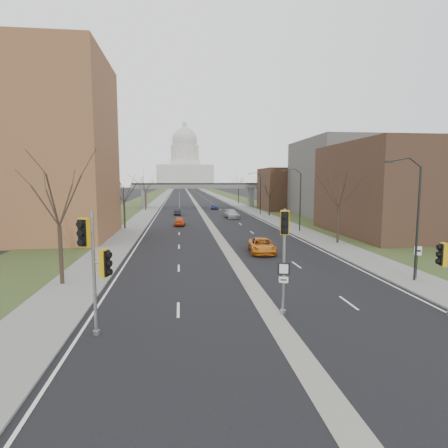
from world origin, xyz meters
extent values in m
plane|color=black|center=(0.00, 0.00, 0.00)|extent=(700.00, 700.00, 0.00)
cube|color=black|center=(0.00, 150.00, 0.01)|extent=(20.00, 600.00, 0.01)
cube|color=gray|center=(0.00, 150.00, 0.00)|extent=(1.20, 600.00, 0.02)
cube|color=gray|center=(12.00, 150.00, 0.06)|extent=(4.00, 600.00, 0.12)
cube|color=gray|center=(-12.00, 150.00, 0.06)|extent=(4.00, 600.00, 0.12)
cube|color=#2E411E|center=(18.00, 150.00, 0.05)|extent=(8.00, 600.00, 0.10)
cube|color=#2E411E|center=(-18.00, 150.00, 0.05)|extent=(8.00, 600.00, 0.10)
cube|color=#96633C|center=(-26.00, 30.00, 11.00)|extent=(25.00, 16.00, 22.00)
cube|color=#4B3523|center=(24.00, 28.00, 6.00)|extent=(16.00, 20.00, 12.00)
cube|color=#63605B|center=(28.00, 52.00, 7.50)|extent=(18.00, 22.00, 15.00)
cube|color=#4B3523|center=(22.00, 70.00, 5.00)|extent=(14.00, 14.00, 10.00)
cube|color=slate|center=(-14.00, 80.00, 2.50)|extent=(1.20, 2.50, 5.00)
cube|color=slate|center=(14.00, 80.00, 2.50)|extent=(1.20, 2.50, 5.00)
cube|color=slate|center=(0.00, 80.00, 5.50)|extent=(34.00, 3.00, 1.00)
cube|color=black|center=(0.00, 80.00, 6.20)|extent=(34.00, 0.15, 0.50)
cube|color=silver|center=(0.00, 320.00, 10.00)|extent=(48.00, 42.00, 20.00)
cube|color=silver|center=(0.00, 320.00, 22.00)|extent=(26.00, 26.00, 5.00)
cylinder|color=silver|center=(0.00, 320.00, 31.00)|extent=(22.00, 22.00, 14.00)
sphere|color=silver|center=(0.00, 320.00, 42.00)|extent=(22.00, 22.00, 22.00)
cylinder|color=silver|center=(0.00, 320.00, 53.50)|extent=(3.60, 3.60, 4.50)
cylinder|color=black|center=(11.80, 6.00, 4.12)|extent=(0.16, 0.16, 8.00)
cube|color=black|center=(9.50, 6.00, 8.47)|extent=(0.45, 0.18, 0.14)
cylinder|color=black|center=(11.80, 32.00, 4.12)|extent=(0.16, 0.16, 8.00)
cube|color=black|center=(9.50, 32.00, 8.47)|extent=(0.45, 0.18, 0.14)
cylinder|color=black|center=(11.80, 58.00, 4.12)|extent=(0.16, 0.16, 8.00)
cube|color=black|center=(9.50, 58.00, 8.47)|extent=(0.45, 0.18, 0.14)
cylinder|color=#382B21|center=(-13.00, 8.00, 2.12)|extent=(0.28, 0.28, 4.00)
cylinder|color=#382B21|center=(-13.00, 38.00, 2.00)|extent=(0.28, 0.28, 3.75)
cylinder|color=#382B21|center=(-13.00, 72.00, 2.25)|extent=(0.28, 0.28, 4.25)
cylinder|color=#382B21|center=(13.00, 22.00, 2.12)|extent=(0.28, 0.28, 4.00)
cylinder|color=#382B21|center=(13.00, 55.00, 1.87)|extent=(0.28, 0.28, 3.50)
cylinder|color=#382B21|center=(13.00, 95.00, 2.25)|extent=(0.28, 0.28, 4.25)
cylinder|color=gray|center=(-8.80, -0.94, 2.92)|extent=(0.16, 0.16, 5.84)
cylinder|color=gray|center=(-8.80, -0.94, 0.11)|extent=(0.31, 0.31, 0.22)
cube|color=#C6940B|center=(-9.03, -1.45, 4.94)|extent=(0.61, 0.60, 1.29)
cube|color=#C6940B|center=(-8.29, -1.16, 3.48)|extent=(0.60, 0.61, 1.29)
cylinder|color=gray|center=(0.68, 0.79, 2.86)|extent=(0.15, 0.15, 5.72)
cylinder|color=gray|center=(0.68, 0.79, 0.11)|extent=(0.31, 0.31, 0.22)
cube|color=#C6940B|center=(0.53, 0.26, 5.06)|extent=(0.56, 0.55, 1.27)
cube|color=black|center=(0.68, 0.79, 2.53)|extent=(0.65, 0.22, 0.66)
cube|color=silver|center=(0.68, 0.79, 1.93)|extent=(0.49, 0.17, 0.33)
cube|color=#C6940B|center=(8.95, -0.48, 3.34)|extent=(0.50, 0.51, 1.24)
cylinder|color=black|center=(12.18, 6.34, 1.14)|extent=(0.06, 0.06, 2.04)
cube|color=silver|center=(12.18, 6.34, 2.16)|extent=(0.50, 0.17, 0.65)
imported|color=#CB4417|center=(-4.90, 41.17, 0.70)|extent=(1.84, 4.20, 1.41)
imported|color=black|center=(-5.32, 59.44, 0.64)|extent=(1.47, 3.90, 1.27)
imported|color=#CB6C15|center=(3.23, 17.64, 0.73)|extent=(2.89, 5.45, 1.46)
imported|color=#9F9FA6|center=(4.92, 51.80, 0.78)|extent=(2.71, 5.59, 1.57)
imported|color=navy|center=(3.57, 73.72, 0.66)|extent=(1.73, 3.96, 1.33)
camera|label=1|loc=(-4.82, -18.37, 7.25)|focal=30.00mm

